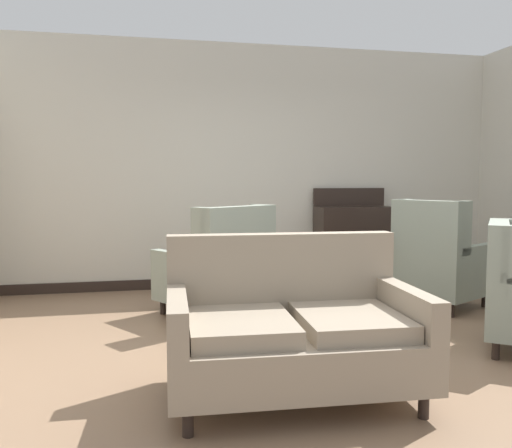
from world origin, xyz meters
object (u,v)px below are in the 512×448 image
(armchair_near_window, at_px, (219,271))
(sideboard, at_px, (354,241))
(side_table, at_px, (371,264))
(settee, at_px, (292,331))
(coffee_table, at_px, (336,290))
(armchair_far_left, at_px, (439,263))
(porcelain_vase, at_px, (340,259))

(armchair_near_window, xyz_separation_m, sideboard, (1.84, 1.15, 0.11))
(side_table, bearing_deg, settee, -124.34)
(coffee_table, height_order, armchair_far_left, armchair_far_left)
(side_table, bearing_deg, porcelain_vase, -126.16)
(settee, relative_size, sideboard, 1.27)
(side_table, bearing_deg, armchair_near_window, -172.92)
(side_table, xyz_separation_m, sideboard, (0.20, 0.94, 0.13))
(armchair_near_window, bearing_deg, settee, 61.06)
(armchair_near_window, distance_m, side_table, 1.65)
(coffee_table, relative_size, armchair_near_window, 0.74)
(settee, relative_size, side_table, 2.18)
(settee, xyz_separation_m, armchair_far_left, (2.05, 1.80, 0.07))
(armchair_near_window, xyz_separation_m, armchair_far_left, (2.22, -0.14, 0.03))
(coffee_table, relative_size, sideboard, 0.73)
(porcelain_vase, height_order, settee, settee)
(armchair_near_window, relative_size, side_table, 1.71)
(coffee_table, relative_size, side_table, 1.26)
(armchair_far_left, bearing_deg, settee, 103.36)
(coffee_table, distance_m, side_table, 1.30)
(sideboard, bearing_deg, side_table, -101.75)
(settee, bearing_deg, porcelain_vase, 59.98)
(armchair_far_left, bearing_deg, armchair_near_window, 58.31)
(settee, bearing_deg, sideboard, 64.42)
(armchair_far_left, distance_m, side_table, 0.68)
(porcelain_vase, xyz_separation_m, settee, (-0.75, -1.17, -0.24))
(coffee_table, xyz_separation_m, sideboard, (0.97, 1.98, 0.16))
(sideboard, bearing_deg, armchair_far_left, -73.37)
(porcelain_vase, distance_m, armchair_near_window, 1.22)
(coffee_table, xyz_separation_m, porcelain_vase, (0.06, 0.05, 0.25))
(armchair_near_window, distance_m, sideboard, 2.17)
(side_table, distance_m, sideboard, 0.97)
(armchair_near_window, bearing_deg, porcelain_vase, 105.76)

